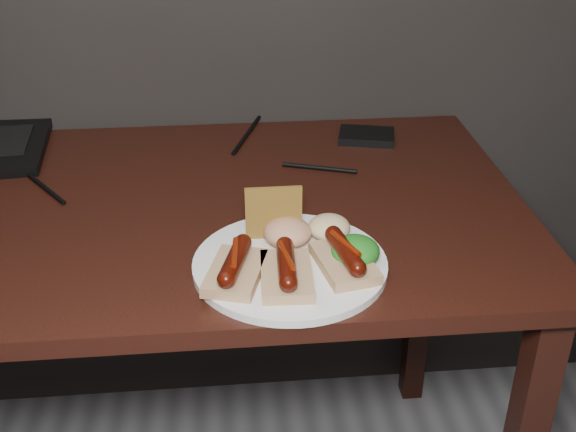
{
  "coord_description": "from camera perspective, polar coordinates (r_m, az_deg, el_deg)",
  "views": [
    {
      "loc": [
        0.2,
        0.29,
        1.33
      ],
      "look_at": [
        0.28,
        1.2,
        0.82
      ],
      "focal_mm": 45.0,
      "sensor_mm": 36.0,
      "label": 1
    }
  ],
  "objects": [
    {
      "name": "bread_sausage_left",
      "position": [
        1.0,
        -4.19,
        -4.06
      ],
      "size": [
        0.1,
        0.13,
        0.04
      ],
      "color": "tan",
      "rests_on": "plate"
    },
    {
      "name": "bread_sausage_right",
      "position": [
        1.02,
        4.5,
        -3.29
      ],
      "size": [
        0.09,
        0.13,
        0.04
      ],
      "color": "tan",
      "rests_on": "plate"
    },
    {
      "name": "desk",
      "position": [
        1.29,
        -13.43,
        -2.73
      ],
      "size": [
        1.4,
        0.7,
        0.75
      ],
      "color": "black",
      "rests_on": "ground"
    },
    {
      "name": "crispbread",
      "position": [
        1.08,
        -1.14,
        0.26
      ],
      "size": [
        0.08,
        0.01,
        0.08
      ],
      "primitive_type": "cube",
      "color": "#A67D2D",
      "rests_on": "plate"
    },
    {
      "name": "coleslaw_mound",
      "position": [
        1.09,
        3.27,
        -0.9
      ],
      "size": [
        0.06,
        0.06,
        0.04
      ],
      "primitive_type": "ellipsoid",
      "color": "beige",
      "rests_on": "plate"
    },
    {
      "name": "plate",
      "position": [
        1.05,
        0.15,
        -3.86
      ],
      "size": [
        0.36,
        0.36,
        0.01
      ],
      "primitive_type": "cylinder",
      "rotation": [
        0.0,
        0.0,
        0.36
      ],
      "color": "white",
      "rests_on": "desk"
    },
    {
      "name": "bread_sausage_center",
      "position": [
        0.99,
        -0.12,
        -4.32
      ],
      "size": [
        0.07,
        0.12,
        0.04
      ],
      "color": "tan",
      "rests_on": "plate"
    },
    {
      "name": "hard_drive",
      "position": [
        1.47,
        6.21,
        6.3
      ],
      "size": [
        0.12,
        0.1,
        0.02
      ],
      "primitive_type": "cube",
      "rotation": [
        0.0,
        0.0,
        -0.23
      ],
      "color": "black",
      "rests_on": "desk"
    },
    {
      "name": "desk_cables",
      "position": [
        1.38,
        -13.84,
        3.92
      ],
      "size": [
        0.94,
        0.39,
        0.01
      ],
      "color": "black",
      "rests_on": "desk"
    },
    {
      "name": "salad_greens",
      "position": [
        1.03,
        5.35,
        -2.74
      ],
      "size": [
        0.07,
        0.07,
        0.04
      ],
      "primitive_type": "ellipsoid",
      "color": "#1A6013",
      "rests_on": "plate"
    },
    {
      "name": "salsa_mound",
      "position": [
        1.07,
        -0.04,
        -1.3
      ],
      "size": [
        0.07,
        0.07,
        0.04
      ],
      "primitive_type": "ellipsoid",
      "color": "#AA2011",
      "rests_on": "plate"
    }
  ]
}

